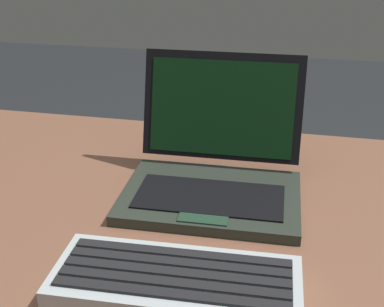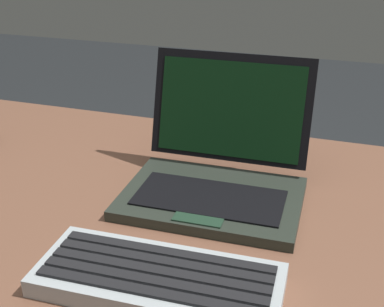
# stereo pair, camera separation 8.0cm
# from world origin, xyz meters

# --- Properties ---
(desk) EXTENTS (1.78, 0.72, 0.75)m
(desk) POSITION_xyz_m (0.00, 0.00, 0.64)
(desk) COLOR brown
(desk) RESTS_ON ground
(laptop_front) EXTENTS (0.30, 0.27, 0.22)m
(laptop_front) POSITION_xyz_m (-0.01, 0.06, 0.79)
(laptop_front) COLOR #2A3129
(laptop_front) RESTS_ON desk
(external_keyboard) EXTENTS (0.32, 0.14, 0.03)m
(external_keyboard) POSITION_xyz_m (-0.02, -0.20, 0.76)
(external_keyboard) COLOR #B5BFC3
(external_keyboard) RESTS_ON desk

